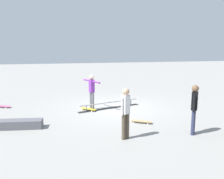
% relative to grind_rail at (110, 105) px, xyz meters
% --- Properties ---
extents(ground_plane, '(60.00, 60.00, 0.00)m').
position_rel_grind_rail_xyz_m(ground_plane, '(-0.21, -0.05, -0.14)').
color(ground_plane, gray).
extents(grind_rail, '(3.13, 1.18, 0.32)m').
position_rel_grind_rail_xyz_m(grind_rail, '(0.00, 0.00, 0.00)').
color(grind_rail, black).
rests_on(grind_rail, ground_plane).
extents(skate_ledge, '(2.43, 0.74, 0.31)m').
position_rel_grind_rail_xyz_m(skate_ledge, '(4.16, 1.99, 0.02)').
color(skate_ledge, '#595960').
rests_on(skate_ledge, ground_plane).
extents(skater_main, '(0.62, 1.23, 1.64)m').
position_rel_grind_rail_xyz_m(skater_main, '(0.86, 0.06, 0.82)').
color(skater_main, slate).
rests_on(skater_main, ground_plane).
extents(skateboard_main, '(0.71, 0.71, 0.09)m').
position_rel_grind_rail_xyz_m(skateboard_main, '(1.05, 0.16, -0.06)').
color(skateboard_main, yellow).
rests_on(skateboard_main, ground_plane).
extents(bystander_black_shirt, '(0.29, 0.35, 1.68)m').
position_rel_grind_rail_xyz_m(bystander_black_shirt, '(-2.02, 3.93, 0.81)').
color(bystander_black_shirt, '#2D3351').
rests_on(bystander_black_shirt, ground_plane).
extents(bystander_white_shirt, '(0.37, 0.27, 1.66)m').
position_rel_grind_rail_xyz_m(bystander_white_shirt, '(0.31, 3.83, 0.80)').
color(bystander_white_shirt, brown).
rests_on(bystander_white_shirt, ground_plane).
extents(loose_skateboard_pink, '(0.81, 0.51, 0.09)m').
position_rel_grind_rail_xyz_m(loose_skateboard_pink, '(5.01, -1.26, -0.06)').
color(loose_skateboard_pink, '#E05993').
rests_on(loose_skateboard_pink, ground_plane).
extents(loose_skateboard_natural, '(0.79, 0.57, 0.09)m').
position_rel_grind_rail_xyz_m(loose_skateboard_natural, '(-0.72, 2.44, -0.06)').
color(loose_skateboard_natural, tan).
rests_on(loose_skateboard_natural, ground_plane).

